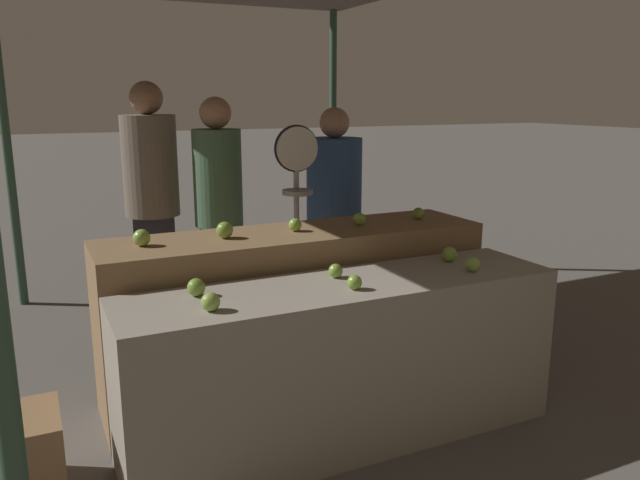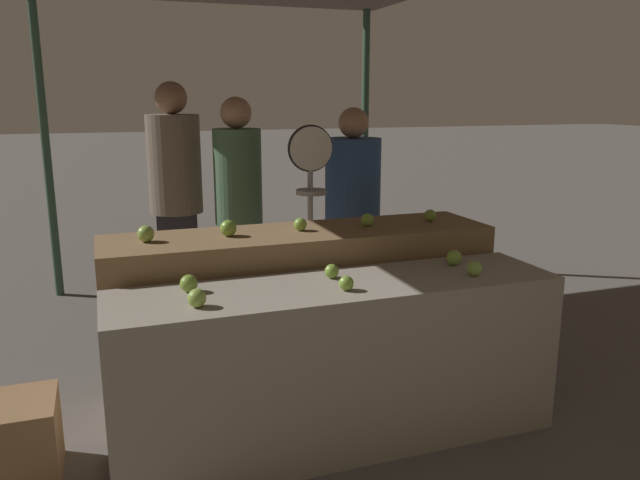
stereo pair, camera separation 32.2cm
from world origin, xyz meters
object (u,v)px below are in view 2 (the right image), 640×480
at_px(person_vendor_at_scale, 353,206).
at_px(wooden_crate_side, 14,442).
at_px(person_customer_left, 238,197).
at_px(produce_scale, 311,188).
at_px(person_customer_right, 176,186).

relative_size(person_vendor_at_scale, wooden_crate_side, 4.25).
bearing_deg(person_vendor_at_scale, person_customer_left, -21.67).
bearing_deg(wooden_crate_side, person_vendor_at_scale, 30.73).
xyz_separation_m(person_customer_left, wooden_crate_side, (-1.39, -1.61, -0.79)).
bearing_deg(person_customer_left, person_vendor_at_scale, -177.90).
bearing_deg(produce_scale, person_customer_left, 119.12).
bearing_deg(person_vendor_at_scale, produce_scale, 36.76).
relative_size(produce_scale, person_customer_left, 0.90).
relative_size(produce_scale, wooden_crate_side, 3.98).
bearing_deg(person_customer_left, wooden_crate_side, 74.88).
distance_m(produce_scale, person_vendor_at_scale, 0.54).
height_order(person_customer_right, wooden_crate_side, person_customer_right).
distance_m(person_customer_left, person_customer_right, 0.53).
height_order(person_vendor_at_scale, wooden_crate_side, person_vendor_at_scale).
height_order(produce_scale, person_customer_left, person_customer_left).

